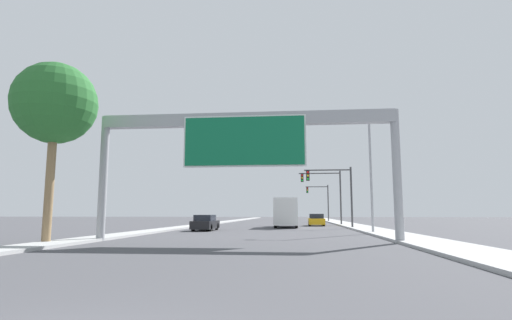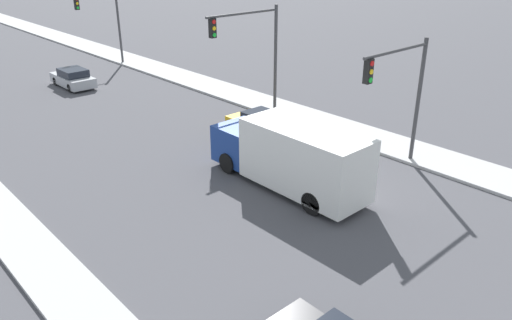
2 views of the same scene
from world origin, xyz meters
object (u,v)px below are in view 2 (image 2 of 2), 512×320
(car_far_center, at_px, (73,78))
(traffic_light_far_intersection, at_px, (105,16))
(truck_box_primary, at_px, (291,156))
(traffic_light_near_intersection, at_px, (403,85))
(traffic_light_mid_block, at_px, (256,45))
(car_far_left, at_px, (262,125))

(car_far_center, height_order, traffic_light_far_intersection, traffic_light_far_intersection)
(truck_box_primary, relative_size, traffic_light_far_intersection, 1.27)
(traffic_light_near_intersection, relative_size, traffic_light_mid_block, 0.91)
(car_far_center, bearing_deg, traffic_light_mid_block, -71.54)
(truck_box_primary, distance_m, traffic_light_near_intersection, 6.21)
(car_far_left, relative_size, traffic_light_mid_block, 0.63)
(traffic_light_far_intersection, bearing_deg, truck_box_primary, -101.18)
(car_far_center, xyz_separation_m, car_far_left, (3.50, -17.61, 0.01))
(traffic_light_mid_block, bearing_deg, car_far_center, 108.46)
(traffic_light_mid_block, relative_size, traffic_light_far_intersection, 1.07)
(car_far_center, xyz_separation_m, truck_box_primary, (-0.00, -23.27, 0.90))
(truck_box_primary, distance_m, traffic_light_far_intersection, 28.62)
(traffic_light_mid_block, xyz_separation_m, traffic_light_far_intersection, (0.40, 20.00, -0.38))
(traffic_light_near_intersection, height_order, traffic_light_mid_block, traffic_light_mid_block)
(truck_box_primary, bearing_deg, traffic_light_mid_block, 57.21)
(car_far_center, height_order, truck_box_primary, truck_box_primary)
(car_far_left, relative_size, traffic_light_far_intersection, 0.67)
(car_far_left, xyz_separation_m, traffic_light_mid_block, (1.62, 2.28, 4.02))
(traffic_light_mid_block, distance_m, traffic_light_far_intersection, 20.01)
(car_far_center, bearing_deg, truck_box_primary, -90.00)
(traffic_light_far_intersection, bearing_deg, car_far_center, -139.76)
(truck_box_primary, height_order, traffic_light_mid_block, traffic_light_mid_block)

